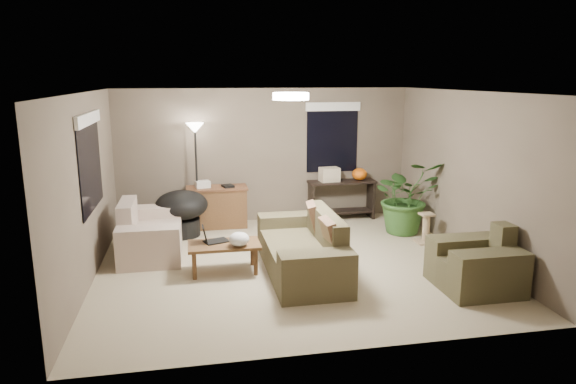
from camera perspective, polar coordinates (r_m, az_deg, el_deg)
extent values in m
plane|color=tan|center=(7.63, 0.28, -8.04)|extent=(5.50, 5.50, 0.00)
plane|color=white|center=(7.14, 0.31, 11.07)|extent=(5.50, 5.50, 0.00)
plane|color=#6B5E4F|center=(9.71, -2.55, 4.08)|extent=(5.50, 0.00, 5.50)
plane|color=#6B5E4F|center=(4.93, 5.90, -4.51)|extent=(5.50, 0.00, 5.50)
plane|color=#6B5E4F|center=(7.29, -21.44, 0.31)|extent=(0.00, 5.00, 5.00)
plane|color=#6B5E4F|center=(8.26, 19.38, 1.84)|extent=(0.00, 5.00, 5.00)
cube|color=brown|center=(7.30, 1.45, -7.29)|extent=(0.95, 1.48, 0.42)
cube|color=brown|center=(7.24, 4.30, -3.92)|extent=(0.22, 1.48, 0.43)
cube|color=brown|center=(6.43, 3.22, -9.28)|extent=(0.95, 0.36, 0.60)
cube|color=#4B442D|center=(8.12, 0.08, -4.51)|extent=(0.95, 0.36, 0.60)
cube|color=#8C7251|center=(6.81, 4.76, -4.89)|extent=(0.24, 0.46, 0.47)
cube|color=#8C7251|center=(7.64, 2.96, -2.90)|extent=(0.29, 0.48, 0.47)
cube|color=beige|center=(8.31, -14.89, -5.21)|extent=(0.90, 0.88, 0.42)
cube|color=beige|center=(8.22, -17.42, -2.46)|extent=(0.22, 0.88, 0.43)
cube|color=beige|center=(7.69, -15.23, -5.97)|extent=(0.90, 0.36, 0.60)
cube|color=beige|center=(8.87, -14.66, -3.44)|extent=(0.90, 0.36, 0.60)
cube|color=#454129|center=(7.18, 20.02, -8.42)|extent=(0.95, 0.28, 0.42)
cube|color=#48432B|center=(7.24, 22.77, -4.93)|extent=(0.22, 0.28, 0.43)
cube|color=#454129|center=(6.90, 21.43, -8.61)|extent=(0.95, 0.36, 0.60)
cube|color=#47422A|center=(7.41, 18.82, -6.94)|extent=(0.95, 0.36, 0.60)
cube|color=brown|center=(7.28, -7.12, -5.85)|extent=(1.00, 0.55, 0.04)
cylinder|color=brown|center=(7.15, -10.36, -8.10)|extent=(0.06, 0.06, 0.38)
cylinder|color=brown|center=(7.20, -3.60, -7.77)|extent=(0.06, 0.06, 0.38)
cylinder|color=brown|center=(7.52, -10.40, -7.03)|extent=(0.06, 0.06, 0.38)
cylinder|color=brown|center=(7.57, -3.99, -6.73)|extent=(0.06, 0.06, 0.38)
cube|color=black|center=(7.36, -7.96, -5.43)|extent=(0.39, 0.33, 0.02)
cube|color=black|center=(7.32, -9.24, -4.60)|extent=(0.07, 0.23, 0.22)
ellipsoid|color=white|center=(7.11, -5.45, -5.24)|extent=(0.29, 0.26, 0.20)
cube|color=brown|center=(9.47, -7.86, -1.78)|extent=(1.05, 0.45, 0.71)
cube|color=brown|center=(9.38, -7.93, 0.44)|extent=(1.10, 0.50, 0.04)
cube|color=silver|center=(9.36, -9.47, 0.85)|extent=(0.29, 0.25, 0.12)
cube|color=black|center=(9.34, -6.69, 0.66)|extent=(0.23, 0.26, 0.04)
cube|color=black|center=(9.90, 6.00, 1.13)|extent=(1.30, 0.40, 0.04)
cube|color=black|center=(9.83, 2.60, -1.14)|extent=(0.05, 0.38, 0.71)
cube|color=black|center=(10.17, 9.20, -0.82)|extent=(0.05, 0.38, 0.71)
cube|color=black|center=(10.03, 5.93, -2.11)|extent=(1.25, 0.36, 0.03)
ellipsoid|color=orange|center=(9.98, 7.95, 1.97)|extent=(0.32, 0.32, 0.23)
cube|color=beige|center=(9.80, 4.62, 1.95)|extent=(0.38, 0.30, 0.26)
cylinder|color=black|center=(9.11, -11.62, -3.85)|extent=(0.60, 0.60, 0.30)
ellipsoid|color=black|center=(9.00, -11.74, -1.41)|extent=(1.04, 1.04, 0.50)
cylinder|color=black|center=(9.58, -9.88, -3.83)|extent=(0.28, 0.28, 0.02)
cylinder|color=black|center=(9.36, -10.09, 1.40)|extent=(0.04, 0.04, 1.78)
cone|color=white|center=(9.23, -10.31, 7.00)|extent=(0.32, 0.32, 0.18)
cylinder|color=white|center=(7.15, 0.31, 10.59)|extent=(0.50, 0.50, 0.10)
imported|color=#2D5923|center=(9.25, 12.92, -1.35)|extent=(1.18, 1.31, 1.02)
cube|color=tan|center=(8.90, 15.00, -5.33)|extent=(0.32, 0.32, 0.03)
cylinder|color=tan|center=(8.83, 15.08, -3.88)|extent=(0.12, 0.12, 0.44)
cube|color=tan|center=(8.77, 15.17, -2.40)|extent=(0.22, 0.22, 0.03)
cube|color=black|center=(7.52, -21.11, 3.02)|extent=(0.01, 1.50, 1.30)
cube|color=white|center=(7.45, -21.33, 7.58)|extent=(0.05, 1.56, 0.16)
cube|color=black|center=(9.93, 4.93, 5.98)|extent=(1.00, 0.01, 1.30)
cube|color=white|center=(9.86, 5.03, 9.43)|extent=(1.06, 0.05, 0.16)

